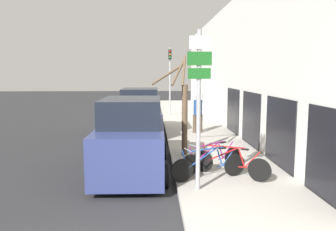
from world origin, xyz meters
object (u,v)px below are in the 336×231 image
bicycle_2 (212,159)px  parked_car_1 (141,114)px  bicycle_0 (209,166)px  street_tree (183,111)px  traffic_light (170,72)px  bicycle_1 (230,163)px  parked_car_0 (133,138)px  pedestrian_near (198,111)px  signpost (199,103)px

bicycle_2 → parked_car_1: bearing=-12.0°
bicycle_2 → parked_car_1: 6.74m
bicycle_0 → street_tree: size_ratio=0.61×
bicycle_0 → traffic_light: bearing=-15.7°
parked_car_1 → bicycle_0: bearing=-72.5°
bicycle_2 → street_tree: 2.37m
bicycle_0 → bicycle_1: 0.63m
bicycle_1 → street_tree: street_tree is taller
bicycle_1 → parked_car_0: 2.95m
bicycle_2 → pedestrian_near: 6.23m
parked_car_1 → pedestrian_near: size_ratio=2.51×
bicycle_2 → parked_car_0: bearing=44.9°
signpost → parked_car_0: bearing=129.9°
bicycle_2 → traffic_light: (-0.61, 12.83, 2.52)m
bicycle_1 → street_tree: (-1.07, 2.47, 1.17)m
signpost → traffic_light: size_ratio=0.85×
bicycle_0 → signpost: bearing=135.0°
signpost → bicycle_1: size_ratio=2.04×
traffic_light → signpost: bearing=-90.0°
bicycle_0 → pedestrian_near: pedestrian_near is taller
bicycle_1 → bicycle_2: bicycle_1 is taller
bicycle_2 → traffic_light: bearing=-29.5°
pedestrian_near → street_tree: size_ratio=0.53×
street_tree → traffic_light: bearing=89.6°
bicycle_0 → bicycle_2: size_ratio=1.08×
parked_car_1 → street_tree: 4.72m
bicycle_0 → traffic_light: 13.79m
signpost → pedestrian_near: signpost is taller
bicycle_2 → parked_car_0: (-2.32, 0.53, 0.51)m
bicycle_2 → street_tree: street_tree is taller
bicycle_2 → bicycle_0: bearing=131.7°
parked_car_1 → parked_car_0: bearing=-89.1°
signpost → traffic_light: traffic_light is taller
parked_car_0 → signpost: bearing=-49.0°
traffic_light → bicycle_2: bearing=-87.3°
pedestrian_near → bicycle_0: bearing=-104.7°
bicycle_2 → parked_car_1: parked_car_1 is taller
pedestrian_near → street_tree: (-1.08, -4.24, 0.50)m
bicycle_2 → pedestrian_near: size_ratio=1.07×
bicycle_2 → parked_car_0: 2.43m
street_tree → bicycle_2: bearing=-70.7°
parked_car_1 → pedestrian_near: 2.72m
bicycle_1 → parked_car_0: parked_car_0 is taller
bicycle_1 → bicycle_2: (-0.39, 0.53, -0.01)m
traffic_light → parked_car_1: bearing=-104.7°
bicycle_2 → pedestrian_near: (0.40, 6.18, 0.67)m
bicycle_1 → pedestrian_near: (0.01, 6.71, 0.67)m
street_tree → traffic_light: (0.07, 10.89, 1.34)m
street_tree → bicycle_0: bearing=-80.0°
bicycle_0 → street_tree: street_tree is taller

